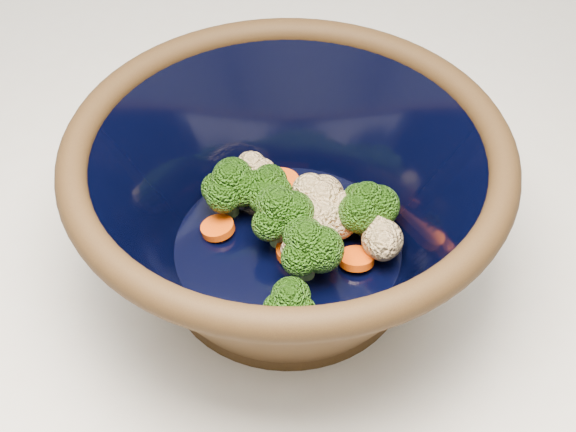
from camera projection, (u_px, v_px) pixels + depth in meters
mixing_bowl at (288, 203)px, 0.57m from camera, size 0.38×0.38×0.13m
vegetable_pile at (301, 219)px, 0.58m from camera, size 0.15×0.17×0.06m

